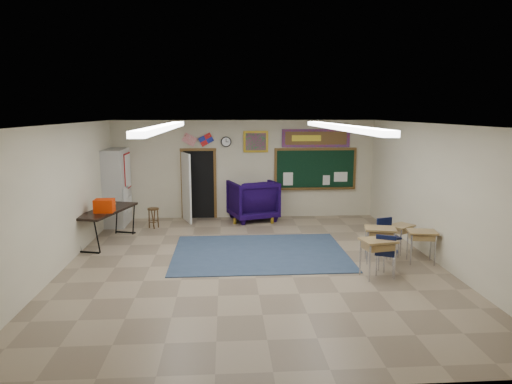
{
  "coord_description": "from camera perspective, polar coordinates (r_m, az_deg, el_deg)",
  "views": [
    {
      "loc": [
        -0.57,
        -9.4,
        3.27
      ],
      "look_at": [
        0.16,
        1.5,
        1.32
      ],
      "focal_mm": 32.0,
      "sensor_mm": 36.0,
      "label": 1
    }
  ],
  "objects": [
    {
      "name": "wall_flags",
      "position": [
        13.89,
        -7.3,
        6.76
      ],
      "size": [
        1.16,
        0.06,
        0.7
      ],
      "primitive_type": null,
      "color": "red",
      "rests_on": "back_wall"
    },
    {
      "name": "fluorescent_strips",
      "position": [
        9.42,
        -0.36,
        8.1
      ],
      "size": [
        3.86,
        6.0,
        0.1
      ],
      "primitive_type": null,
      "color": "white",
      "rests_on": "ceiling"
    },
    {
      "name": "student_chair_desk_a",
      "position": [
        9.63,
        15.99,
        -7.44
      ],
      "size": [
        0.58,
        0.58,
        0.86
      ],
      "primitive_type": null,
      "rotation": [
        0.0,
        0.0,
        2.68
      ],
      "color": "black",
      "rests_on": "floor"
    },
    {
      "name": "back_wall",
      "position": [
        14.02,
        -1.47,
        2.84
      ],
      "size": [
        8.0,
        0.04,
        3.0
      ],
      "primitive_type": "cube",
      "color": "beige",
      "rests_on": "floor"
    },
    {
      "name": "doorway",
      "position": [
        13.96,
        -7.61,
        0.89
      ],
      "size": [
        1.1,
        0.89,
        2.16
      ],
      "color": "black",
      "rests_on": "back_wall"
    },
    {
      "name": "student_chair_reading",
      "position": [
        13.57,
        -1.64,
        -2.21
      ],
      "size": [
        0.52,
        0.52,
        0.76
      ],
      "primitive_type": null,
      "rotation": [
        0.0,
        0.0,
        3.73
      ],
      "color": "black",
      "rests_on": "floor"
    },
    {
      "name": "framed_art_print",
      "position": [
        13.93,
        -0.03,
        6.31
      ],
      "size": [
        0.75,
        0.05,
        0.65
      ],
      "color": "olive",
      "rests_on": "back_wall"
    },
    {
      "name": "student_desk_back_left",
      "position": [
        9.42,
        14.96,
        -7.75
      ],
      "size": [
        0.73,
        0.6,
        0.78
      ],
      "rotation": [
        0.0,
        0.0,
        0.18
      ],
      "color": "#9F7A4A",
      "rests_on": "floor"
    },
    {
      "name": "student_desk_back_right",
      "position": [
        10.59,
        19.96,
        -6.25
      ],
      "size": [
        0.66,
        0.54,
        0.72
      ],
      "rotation": [
        0.0,
        0.0,
        -0.17
      ],
      "color": "#9F7A4A",
      "rests_on": "floor"
    },
    {
      "name": "front_wall",
      "position": [
        5.24,
        2.69,
        -9.63
      ],
      "size": [
        8.0,
        0.04,
        3.0
      ],
      "primitive_type": "cube",
      "color": "beige",
      "rests_on": "floor"
    },
    {
      "name": "ceiling",
      "position": [
        9.42,
        -0.36,
        8.46
      ],
      "size": [
        8.0,
        9.0,
        0.04
      ],
      "primitive_type": "cube",
      "color": "white",
      "rests_on": "back_wall"
    },
    {
      "name": "student_desk_front_right",
      "position": [
        11.23,
        17.66,
        -5.38
      ],
      "size": [
        0.68,
        0.64,
        0.66
      ],
      "rotation": [
        0.0,
        0.0,
        0.58
      ],
      "color": "#9F7A4A",
      "rests_on": "floor"
    },
    {
      "name": "wall_clock",
      "position": [
        13.9,
        -3.76,
        6.28
      ],
      "size": [
        0.32,
        0.05,
        0.32
      ],
      "color": "black",
      "rests_on": "back_wall"
    },
    {
      "name": "chalkboard",
      "position": [
        14.25,
        7.42,
        2.73
      ],
      "size": [
        2.55,
        0.14,
        1.3
      ],
      "color": "brown",
      "rests_on": "back_wall"
    },
    {
      "name": "floor",
      "position": [
        9.97,
        -0.34,
        -9.05
      ],
      "size": [
        9.0,
        9.0,
        0.0
      ],
      "primitive_type": "plane",
      "color": "gray",
      "rests_on": "ground"
    },
    {
      "name": "right_wall",
      "position": [
        10.6,
        21.78,
        -0.23
      ],
      "size": [
        0.04,
        9.0,
        3.0
      ],
      "primitive_type": "cube",
      "color": "beige",
      "rests_on": "floor"
    },
    {
      "name": "student_chair_desk_b",
      "position": [
        10.8,
        16.24,
        -5.55
      ],
      "size": [
        0.54,
        0.54,
        0.86
      ],
      "primitive_type": null,
      "rotation": [
        0.0,
        0.0,
        0.29
      ],
      "color": "black",
      "rests_on": "floor"
    },
    {
      "name": "wooden_stool",
      "position": [
        13.23,
        -12.69,
        -3.16
      ],
      "size": [
        0.32,
        0.32,
        0.57
      ],
      "color": "#442E14",
      "rests_on": "floor"
    },
    {
      "name": "folding_table",
      "position": [
        12.04,
        -18.07,
        -3.9
      ],
      "size": [
        1.21,
        2.15,
        1.16
      ],
      "rotation": [
        0.0,
        0.0,
        -0.27
      ],
      "color": "black",
      "rests_on": "floor"
    },
    {
      "name": "storage_cabinet",
      "position": [
        13.79,
        -16.95,
        0.59
      ],
      "size": [
        0.59,
        1.25,
        2.2
      ],
      "color": "#AEADA9",
      "rests_on": "floor"
    },
    {
      "name": "student_desk_front_left",
      "position": [
        10.34,
        15.19,
        -6.18
      ],
      "size": [
        0.74,
        0.61,
        0.78
      ],
      "rotation": [
        0.0,
        0.0,
        -0.21
      ],
      "color": "#9F7A4A",
      "rests_on": "floor"
    },
    {
      "name": "wingback_armchair",
      "position": [
        13.83,
        -0.44,
        -0.99
      ],
      "size": [
        1.64,
        1.67,
        1.22
      ],
      "primitive_type": "imported",
      "rotation": [
        0.0,
        0.0,
        3.44
      ],
      "color": "black",
      "rests_on": "floor"
    },
    {
      "name": "bulletin_board",
      "position": [
        14.16,
        7.51,
        6.69
      ],
      "size": [
        2.1,
        0.05,
        0.55
      ],
      "color": "#B6210F",
      "rests_on": "back_wall"
    },
    {
      "name": "area_rug",
      "position": [
        10.73,
        0.47,
        -7.58
      ],
      "size": [
        4.0,
        3.0,
        0.02
      ],
      "primitive_type": "cube",
      "color": "#2F405A",
      "rests_on": "floor"
    },
    {
      "name": "left_wall",
      "position": [
        10.16,
        -23.49,
        -0.77
      ],
      "size": [
        0.04,
        9.0,
        3.0
      ],
      "primitive_type": "cube",
      "color": "beige",
      "rests_on": "floor"
    }
  ]
}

